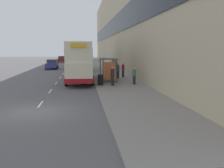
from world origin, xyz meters
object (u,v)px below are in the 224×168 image
at_px(pedestrian_at_shelter, 118,71).
at_px(double_decker_bus_near, 79,61).
at_px(pedestrian_4, 109,70).
at_px(litter_bin, 101,79).
at_px(double_decker_bus_ahead, 80,57).
at_px(car_2, 83,58).
at_px(pedestrian_3, 123,70).
at_px(bus_shelter, 110,65).
at_px(car_1, 61,59).
at_px(pedestrian_2, 112,76).
at_px(pedestrian_1, 134,76).
at_px(car_0, 52,64).

bearing_deg(pedestrian_at_shelter, double_decker_bus_near, -166.07).
bearing_deg(double_decker_bus_near, pedestrian_4, 30.68).
relative_size(double_decker_bus_near, litter_bin, 10.94).
bearing_deg(double_decker_bus_ahead, pedestrian_4, -73.28).
relative_size(double_decker_bus_ahead, car_2, 2.60).
bearing_deg(pedestrian_3, bus_shelter, -118.45).
bearing_deg(car_1, pedestrian_2, 100.04).
distance_m(bus_shelter, pedestrian_1, 3.53).
xyz_separation_m(car_0, litter_bin, (7.22, -22.68, -0.20)).
height_order(bus_shelter, car_2, bus_shelter).
xyz_separation_m(car_0, pedestrian_1, (10.59, -22.59, 0.11)).
bearing_deg(pedestrian_1, pedestrian_at_shelter, 99.67).
relative_size(car_1, pedestrian_3, 2.48).
relative_size(bus_shelter, car_1, 0.95).
relative_size(bus_shelter, pedestrian_4, 2.39).
bearing_deg(car_1, car_2, -120.09).
bearing_deg(car_0, bus_shelter, 112.95).
bearing_deg(car_1, car_0, 90.51).
distance_m(double_decker_bus_ahead, pedestrian_2, 18.87).
distance_m(car_1, litter_bin, 48.20).
height_order(double_decker_bus_near, pedestrian_2, double_decker_bus_near).
bearing_deg(pedestrian_2, pedestrian_3, 72.91).
relative_size(double_decker_bus_near, car_0, 2.52).
relative_size(pedestrian_1, litter_bin, 1.58).
xyz_separation_m(car_1, pedestrian_at_shelter, (9.94, -42.39, 0.22)).
distance_m(double_decker_bus_ahead, pedestrian_4, 12.33).
bearing_deg(car_1, pedestrian_at_shelter, 103.19).
height_order(car_0, car_2, car_0).
relative_size(double_decker_bus_near, car_2, 2.78).
distance_m(car_1, pedestrian_1, 48.75).
bearing_deg(pedestrian_1, pedestrian_2, -162.83).
height_order(car_0, pedestrian_4, pedestrian_4).
height_order(pedestrian_at_shelter, pedestrian_2, pedestrian_2).
distance_m(car_1, pedestrian_at_shelter, 43.54).
xyz_separation_m(double_decker_bus_near, pedestrian_2, (3.17, -4.71, -1.20)).
bearing_deg(pedestrian_2, pedestrian_at_shelter, 76.57).
xyz_separation_m(pedestrian_4, litter_bin, (-1.48, -6.21, -0.37)).
xyz_separation_m(double_decker_bus_near, pedestrian_at_shelter, (4.57, 1.13, -1.23)).
bearing_deg(litter_bin, pedestrian_at_shelter, 64.50).
bearing_deg(car_1, pedestrian_3, 104.70).
bearing_deg(car_2, bus_shelter, -87.20).
bearing_deg(pedestrian_4, double_decker_bus_near, -149.32).
height_order(double_decker_bus_near, car_1, double_decker_bus_near).
bearing_deg(litter_bin, bus_shelter, 65.93).
bearing_deg(pedestrian_2, double_decker_bus_near, 123.96).
distance_m(bus_shelter, pedestrian_3, 4.48).
height_order(double_decker_bus_near, double_decker_bus_ahead, same).
bearing_deg(pedestrian_4, litter_bin, -103.39).
distance_m(car_1, pedestrian_2, 48.99).
distance_m(pedestrian_at_shelter, pedestrian_2, 6.01).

